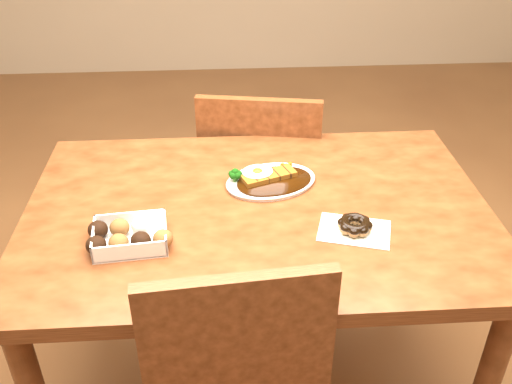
{
  "coord_description": "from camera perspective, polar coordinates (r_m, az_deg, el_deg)",
  "views": [
    {
      "loc": [
        -0.09,
        -1.22,
        1.58
      ],
      "look_at": [
        -0.01,
        -0.02,
        0.81
      ],
      "focal_mm": 40.0,
      "sensor_mm": 36.0,
      "label": 1
    }
  ],
  "objects": [
    {
      "name": "katsu_curry_plate",
      "position": [
        1.57,
        1.31,
        1.28
      ],
      "size": [
        0.29,
        0.24,
        0.05
      ],
      "rotation": [
        0.0,
        0.0,
        0.3
      ],
      "color": "white",
      "rests_on": "table"
    },
    {
      "name": "table",
      "position": [
        1.54,
        0.18,
        -4.48
      ],
      "size": [
        1.2,
        0.8,
        0.75
      ],
      "color": "#44200D",
      "rests_on": "ground"
    },
    {
      "name": "chair_far",
      "position": [
        2.08,
        0.59,
        0.72
      ],
      "size": [
        0.49,
        0.49,
        0.87
      ],
      "rotation": [
        0.0,
        0.0,
        2.97
      ],
      "color": "#44200D",
      "rests_on": "ground"
    },
    {
      "name": "pon_de_ring",
      "position": [
        1.4,
        9.86,
        -3.3
      ],
      "size": [
        0.2,
        0.16,
        0.03
      ],
      "rotation": [
        0.0,
        0.0,
        -0.29
      ],
      "color": "silver",
      "rests_on": "table"
    },
    {
      "name": "donut_box",
      "position": [
        1.37,
        -12.65,
        -4.27
      ],
      "size": [
        0.2,
        0.15,
        0.05
      ],
      "rotation": [
        0.0,
        0.0,
        0.1
      ],
      "color": "white",
      "rests_on": "table"
    }
  ]
}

